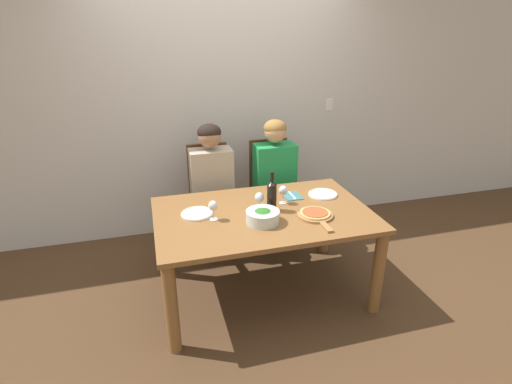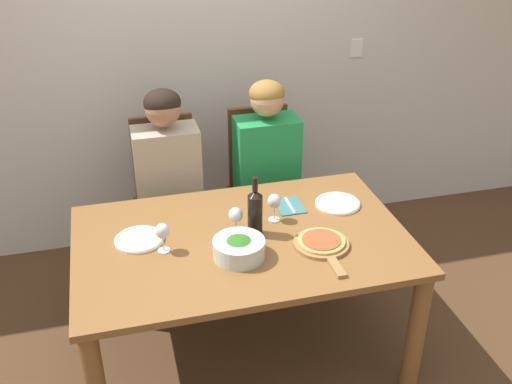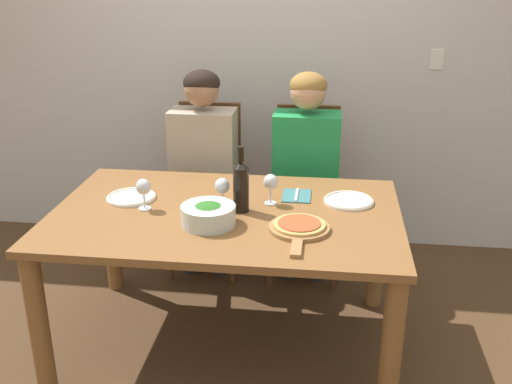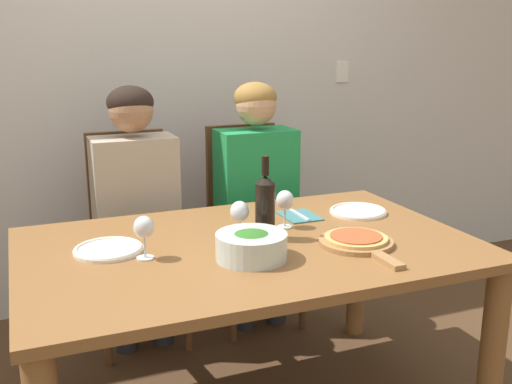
{
  "view_description": "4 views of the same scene",
  "coord_description": "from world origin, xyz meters",
  "px_view_note": "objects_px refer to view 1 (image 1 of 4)",
  "views": [
    {
      "loc": [
        -0.78,
        -2.61,
        2.04
      ],
      "look_at": [
        -0.02,
        0.14,
        0.83
      ],
      "focal_mm": 28.0,
      "sensor_mm": 36.0,
      "label": 1
    },
    {
      "loc": [
        -0.56,
        -2.4,
        2.33
      ],
      "look_at": [
        0.1,
        0.12,
        0.9
      ],
      "focal_mm": 42.0,
      "sensor_mm": 36.0,
      "label": 2
    },
    {
      "loc": [
        0.46,
        -2.54,
        1.82
      ],
      "look_at": [
        0.12,
        0.16,
        0.76
      ],
      "focal_mm": 42.0,
      "sensor_mm": 36.0,
      "label": 3
    },
    {
      "loc": [
        -0.75,
        -1.92,
        1.44
      ],
      "look_at": [
        0.09,
        0.14,
        0.87
      ],
      "focal_mm": 42.0,
      "sensor_mm": 36.0,
      "label": 4
    }
  ],
  "objects_px": {
    "broccoli_bowl": "(263,216)",
    "fork_on_napkin": "(292,196)",
    "dinner_plate_right": "(323,194)",
    "wine_glass_left": "(213,207)",
    "wine_glass_centre": "(259,198)",
    "pizza_on_board": "(315,215)",
    "person_man": "(275,172)",
    "person_woman": "(212,178)",
    "dinner_plate_left": "(197,213)",
    "wine_glass_right": "(283,191)",
    "chair_right": "(271,188)",
    "chair_left": "(211,195)",
    "wine_bottle": "(272,195)"
  },
  "relations": [
    {
      "from": "person_man",
      "to": "wine_bottle",
      "type": "relative_size",
      "value": 3.95
    },
    {
      "from": "chair_left",
      "to": "wine_glass_left",
      "type": "xyz_separation_m",
      "value": [
        -0.12,
        -0.89,
        0.29
      ]
    },
    {
      "from": "person_woman",
      "to": "person_man",
      "type": "relative_size",
      "value": 1.0
    },
    {
      "from": "wine_bottle",
      "to": "wine_glass_right",
      "type": "distance_m",
      "value": 0.17
    },
    {
      "from": "chair_left",
      "to": "wine_bottle",
      "type": "height_order",
      "value": "wine_bottle"
    },
    {
      "from": "wine_glass_centre",
      "to": "broccoli_bowl",
      "type": "bearing_deg",
      "value": -98.79
    },
    {
      "from": "person_woman",
      "to": "wine_glass_right",
      "type": "xyz_separation_m",
      "value": [
        0.46,
        -0.63,
        0.07
      ]
    },
    {
      "from": "person_woman",
      "to": "broccoli_bowl",
      "type": "xyz_separation_m",
      "value": [
        0.21,
        -0.91,
        0.02
      ]
    },
    {
      "from": "wine_glass_right",
      "to": "fork_on_napkin",
      "type": "height_order",
      "value": "wine_glass_right"
    },
    {
      "from": "person_woman",
      "to": "pizza_on_board",
      "type": "bearing_deg",
      "value": -56.24
    },
    {
      "from": "wine_glass_left",
      "to": "wine_bottle",
      "type": "bearing_deg",
      "value": 4.48
    },
    {
      "from": "person_man",
      "to": "dinner_plate_left",
      "type": "bearing_deg",
      "value": -141.73
    },
    {
      "from": "wine_glass_centre",
      "to": "fork_on_napkin",
      "type": "xyz_separation_m",
      "value": [
        0.34,
        0.19,
        -0.1
      ]
    },
    {
      "from": "person_man",
      "to": "dinner_plate_right",
      "type": "relative_size",
      "value": 5.16
    },
    {
      "from": "chair_right",
      "to": "wine_glass_centre",
      "type": "xyz_separation_m",
      "value": [
        -0.36,
        -0.83,
        0.29
      ]
    },
    {
      "from": "broccoli_bowl",
      "to": "wine_glass_left",
      "type": "height_order",
      "value": "wine_glass_left"
    },
    {
      "from": "person_man",
      "to": "fork_on_napkin",
      "type": "bearing_deg",
      "value": -92.34
    },
    {
      "from": "dinner_plate_left",
      "to": "pizza_on_board",
      "type": "distance_m",
      "value": 0.88
    },
    {
      "from": "wine_bottle",
      "to": "wine_glass_left",
      "type": "bearing_deg",
      "value": -175.52
    },
    {
      "from": "pizza_on_board",
      "to": "wine_glass_centre",
      "type": "relative_size",
      "value": 2.7
    },
    {
      "from": "dinner_plate_right",
      "to": "fork_on_napkin",
      "type": "relative_size",
      "value": 1.34
    },
    {
      "from": "person_man",
      "to": "wine_bottle",
      "type": "distance_m",
      "value": 0.79
    },
    {
      "from": "wine_glass_right",
      "to": "chair_right",
      "type": "bearing_deg",
      "value": 79.37
    },
    {
      "from": "pizza_on_board",
      "to": "wine_glass_centre",
      "type": "distance_m",
      "value": 0.44
    },
    {
      "from": "chair_left",
      "to": "dinner_plate_right",
      "type": "relative_size",
      "value": 4.2
    },
    {
      "from": "chair_right",
      "to": "wine_glass_centre",
      "type": "distance_m",
      "value": 0.95
    },
    {
      "from": "wine_glass_centre",
      "to": "dinner_plate_left",
      "type": "bearing_deg",
      "value": 172.5
    },
    {
      "from": "dinner_plate_left",
      "to": "person_woman",
      "type": "bearing_deg",
      "value": 71.04
    },
    {
      "from": "dinner_plate_right",
      "to": "pizza_on_board",
      "type": "relative_size",
      "value": 0.59
    },
    {
      "from": "dinner_plate_right",
      "to": "wine_glass_left",
      "type": "distance_m",
      "value": 0.98
    },
    {
      "from": "chair_right",
      "to": "dinner_plate_left",
      "type": "distance_m",
      "value": 1.15
    },
    {
      "from": "person_man",
      "to": "fork_on_napkin",
      "type": "relative_size",
      "value": 6.91
    },
    {
      "from": "broccoli_bowl",
      "to": "dinner_plate_right",
      "type": "height_order",
      "value": "broccoli_bowl"
    },
    {
      "from": "pizza_on_board",
      "to": "wine_glass_left",
      "type": "relative_size",
      "value": 2.7
    },
    {
      "from": "broccoli_bowl",
      "to": "wine_glass_centre",
      "type": "distance_m",
      "value": 0.2
    },
    {
      "from": "chair_right",
      "to": "dinner_plate_right",
      "type": "distance_m",
      "value": 0.75
    },
    {
      "from": "fork_on_napkin",
      "to": "dinner_plate_right",
      "type": "bearing_deg",
      "value": -10.41
    },
    {
      "from": "wine_glass_left",
      "to": "wine_glass_centre",
      "type": "relative_size",
      "value": 1.0
    },
    {
      "from": "dinner_plate_right",
      "to": "wine_glass_left",
      "type": "relative_size",
      "value": 1.6
    },
    {
      "from": "dinner_plate_right",
      "to": "wine_glass_centre",
      "type": "xyz_separation_m",
      "value": [
        -0.59,
        -0.15,
        0.1
      ]
    },
    {
      "from": "broccoli_bowl",
      "to": "person_woman",
      "type": "bearing_deg",
      "value": 103.28
    },
    {
      "from": "person_woman",
      "to": "wine_glass_right",
      "type": "distance_m",
      "value": 0.79
    },
    {
      "from": "wine_glass_right",
      "to": "wine_glass_centre",
      "type": "bearing_deg",
      "value": -159.57
    },
    {
      "from": "broccoli_bowl",
      "to": "fork_on_napkin",
      "type": "distance_m",
      "value": 0.53
    },
    {
      "from": "chair_right",
      "to": "broccoli_bowl",
      "type": "relative_size",
      "value": 4.15
    },
    {
      "from": "broccoli_bowl",
      "to": "wine_glass_left",
      "type": "distance_m",
      "value": 0.36
    },
    {
      "from": "dinner_plate_right",
      "to": "chair_left",
      "type": "bearing_deg",
      "value": 140.71
    },
    {
      "from": "person_man",
      "to": "dinner_plate_left",
      "type": "relative_size",
      "value": 5.16
    },
    {
      "from": "wine_glass_centre",
      "to": "dinner_plate_right",
      "type": "bearing_deg",
      "value": 13.87
    },
    {
      "from": "chair_left",
      "to": "person_man",
      "type": "xyz_separation_m",
      "value": [
        0.6,
        -0.12,
        0.22
      ]
    }
  ]
}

